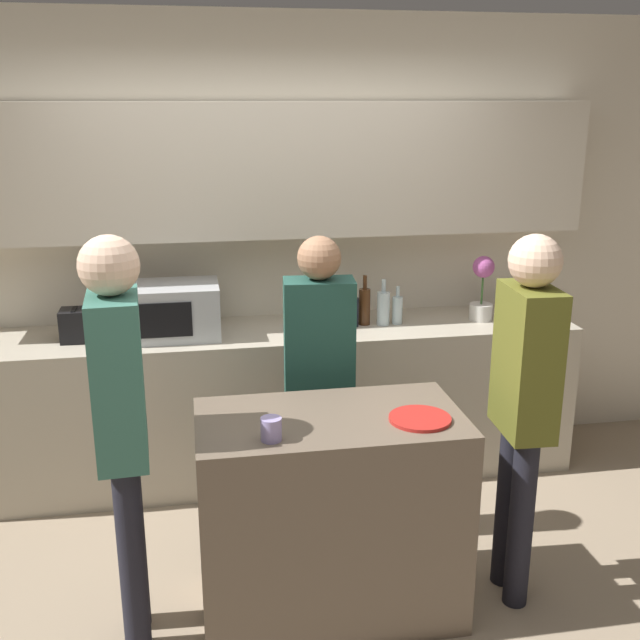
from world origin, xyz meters
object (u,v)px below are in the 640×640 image
at_px(toaster, 85,325).
at_px(person_center, 121,411).
at_px(person_right, 319,367).
at_px(cup_0, 271,429).
at_px(microwave, 173,310).
at_px(bottle_0, 352,311).
at_px(bottle_2, 383,308).
at_px(plate_on_island, 420,419).
at_px(bottle_1, 365,306).
at_px(bottle_3, 397,309).
at_px(person_left, 524,390).
at_px(potted_plant, 482,288).

distance_m(toaster, person_center, 1.38).
bearing_deg(person_right, cup_0, 71.97).
xyz_separation_m(microwave, bottle_0, (1.04, 0.01, -0.06)).
height_order(bottle_2, plate_on_island, bottle_2).
height_order(cup_0, person_right, person_right).
xyz_separation_m(bottle_1, bottle_3, (0.20, -0.02, -0.03)).
distance_m(bottle_1, person_right, 0.87).
relative_size(bottle_0, bottle_3, 1.04).
height_order(bottle_0, person_left, person_left).
distance_m(bottle_0, person_left, 1.42).
bearing_deg(bottle_2, microwave, -179.83).
bearing_deg(plate_on_island, bottle_1, 86.09).
relative_size(bottle_1, person_right, 0.19).
bearing_deg(microwave, bottle_3, 0.52).
bearing_deg(person_left, person_center, 93.18).
bearing_deg(plate_on_island, bottle_0, 89.31).
height_order(bottle_3, person_right, person_right).
distance_m(bottle_1, person_center, 1.90).
bearing_deg(person_left, person_right, 55.35).
bearing_deg(plate_on_island, potted_plant, 59.66).
bearing_deg(toaster, person_left, -33.92).
relative_size(plate_on_island, cup_0, 2.78).
relative_size(bottle_3, person_center, 0.13).
height_order(bottle_0, plate_on_island, bottle_0).
bearing_deg(bottle_2, bottle_1, 165.73).
height_order(potted_plant, person_left, person_left).
height_order(plate_on_island, person_right, person_right).
bearing_deg(cup_0, toaster, 120.62).
bearing_deg(microwave, person_left, -41.57).
height_order(toaster, person_right, person_right).
xyz_separation_m(potted_plant, bottle_0, (-0.80, 0.00, -0.11)).
distance_m(potted_plant, plate_on_island, 1.63).
relative_size(toaster, person_left, 0.15).
distance_m(plate_on_island, cup_0, 0.63).
height_order(potted_plant, bottle_3, potted_plant).
height_order(bottle_0, bottle_1, bottle_1).
bearing_deg(person_center, potted_plant, 120.12).
distance_m(microwave, person_left, 2.01).
distance_m(potted_plant, person_right, 1.35).
xyz_separation_m(toaster, person_left, (1.99, -1.34, -0.00)).
relative_size(bottle_1, person_left, 0.18).
relative_size(plate_on_island, person_center, 0.15).
xyz_separation_m(person_left, person_right, (-0.79, 0.61, -0.06)).
distance_m(potted_plant, person_center, 2.43).
distance_m(bottle_2, person_right, 0.90).
height_order(bottle_2, person_left, person_left).
height_order(bottle_3, cup_0, bottle_3).
height_order(microwave, person_right, person_right).
distance_m(microwave, plate_on_island, 1.73).
xyz_separation_m(cup_0, person_center, (-0.58, 0.13, 0.06)).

